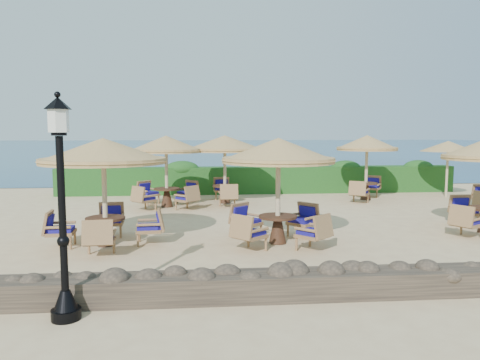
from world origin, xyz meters
TOP-DOWN VIEW (x-y plane):
  - ground at (0.00, 0.00)m, footprint 120.00×120.00m
  - sea at (0.00, 70.00)m, footprint 160.00×160.00m
  - hedge at (0.00, 7.20)m, footprint 18.00×0.90m
  - stone_wall at (0.00, -6.20)m, footprint 15.00×0.65m
  - lamp_post at (-4.80, -6.80)m, footprint 0.44×0.44m
  - extra_parasol at (7.80, 5.20)m, footprint 2.30×2.30m
  - cafe_set_0 at (-5.08, -2.20)m, footprint 3.07×3.07m
  - cafe_set_1 at (-0.82, -2.36)m, footprint 2.84×2.84m
  - cafe_set_3 at (-3.96, 3.63)m, footprint 2.70×2.70m
  - cafe_set_4 at (-1.75, 4.38)m, footprint 3.06×3.06m
  - cafe_set_5 at (4.08, 4.74)m, footprint 2.48×2.72m

SIDE VIEW (x-z plane):
  - ground at x=0.00m, z-range 0.00..0.00m
  - sea at x=0.00m, z-range 0.00..0.00m
  - stone_wall at x=0.00m, z-range 0.00..0.44m
  - hedge at x=0.00m, z-range 0.00..1.20m
  - lamp_post at x=-4.80m, z-range -0.10..3.21m
  - cafe_set_3 at x=-3.96m, z-range 0.47..3.12m
  - cafe_set_1 at x=-0.82m, z-range 0.51..3.16m
  - cafe_set_0 at x=-5.08m, z-range 0.56..3.22m
  - cafe_set_5 at x=4.08m, z-range 0.61..3.27m
  - cafe_set_4 at x=-1.75m, z-range 0.73..3.38m
  - extra_parasol at x=7.80m, z-range 0.97..3.37m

